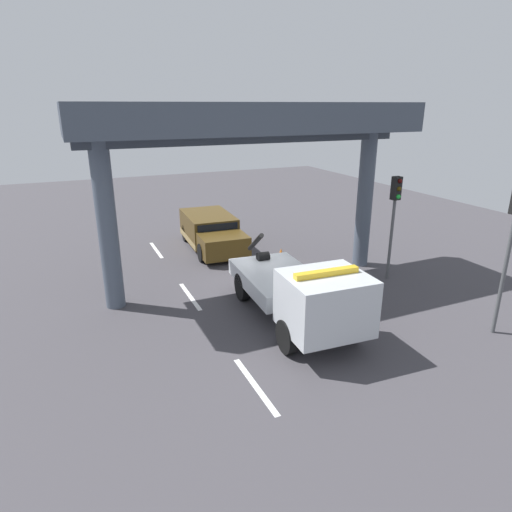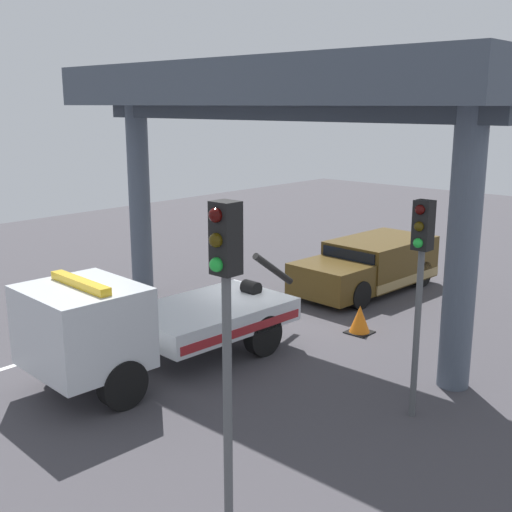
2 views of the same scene
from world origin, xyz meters
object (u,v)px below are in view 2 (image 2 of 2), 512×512
object	(u,v)px
towed_van_green	(370,266)
traffic_light_far	(225,305)
traffic_light_near	(421,262)
tow_truck_white	(142,323)
traffic_cone_orange	(360,320)

from	to	relation	value
towed_van_green	traffic_light_far	size ratio (longest dim) A/B	1.13
traffic_light_far	traffic_light_near	bearing A→B (deg)	-180.00
tow_truck_white	traffic_light_far	xyz separation A→B (m)	(2.75, 5.33, 2.21)
traffic_light_near	traffic_light_far	distance (m)	5.01
tow_truck_white	towed_van_green	size ratio (longest dim) A/B	1.38
tow_truck_white	traffic_light_far	world-z (taller)	traffic_light_far
tow_truck_white	traffic_light_near	xyz separation A→B (m)	(-2.25, 5.33, 1.84)
traffic_light_far	traffic_cone_orange	size ratio (longest dim) A/B	6.33
traffic_light_near	traffic_light_far	world-z (taller)	traffic_light_far
traffic_light_far	traffic_cone_orange	distance (m)	9.35
towed_van_green	traffic_cone_orange	world-z (taller)	towed_van_green
towed_van_green	tow_truck_white	bearing A→B (deg)	-0.28
traffic_light_near	traffic_cone_orange	xyz separation A→B (m)	(-3.21, -3.28, -2.69)
traffic_cone_orange	traffic_light_near	bearing A→B (deg)	45.66
traffic_light_near	traffic_light_far	size ratio (longest dim) A/B	0.89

